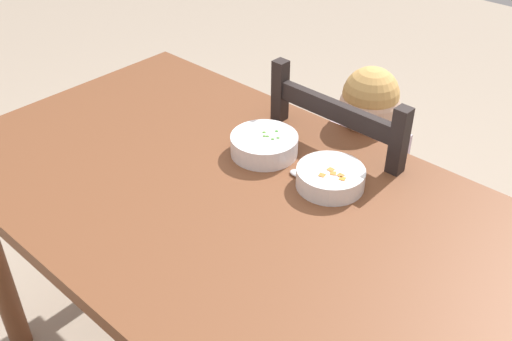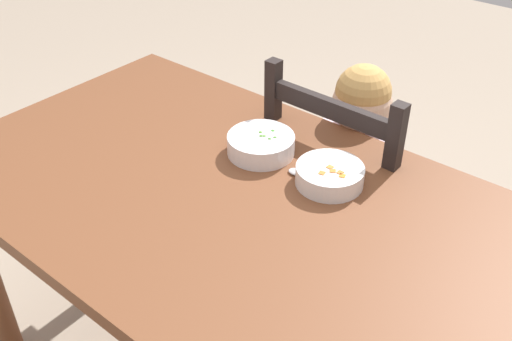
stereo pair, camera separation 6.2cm
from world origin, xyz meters
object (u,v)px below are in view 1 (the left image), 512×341
at_px(child_figure, 356,171).
at_px(spoon, 305,176).
at_px(dining_chair, 351,215).
at_px(bowl_of_peas, 264,144).
at_px(dining_table, 235,229).
at_px(bowl_of_carrots, 330,177).

relative_size(child_figure, spoon, 6.79).
distance_m(dining_chair, bowl_of_peas, 0.47).
distance_m(dining_table, bowl_of_peas, 0.23).
height_order(child_figure, bowl_of_carrots, child_figure).
distance_m(dining_table, bowl_of_carrots, 0.26).
bearing_deg(dining_table, bowl_of_carrots, 51.18).
bearing_deg(spoon, bowl_of_carrots, 12.55).
height_order(child_figure, bowl_of_peas, child_figure).
distance_m(dining_table, child_figure, 0.48).
bearing_deg(dining_chair, dining_table, -94.52).
xyz_separation_m(dining_chair, spoon, (0.04, -0.31, 0.33)).
distance_m(bowl_of_peas, spoon, 0.15).
height_order(dining_chair, bowl_of_carrots, dining_chair).
distance_m(dining_chair, child_figure, 0.17).
xyz_separation_m(dining_chair, bowl_of_carrots, (0.11, -0.30, 0.35)).
bearing_deg(bowl_of_peas, dining_chair, 70.59).
relative_size(dining_table, bowl_of_carrots, 9.23).
xyz_separation_m(child_figure, spoon, (0.04, -0.31, 0.16)).
height_order(dining_table, bowl_of_peas, bowl_of_peas).
relative_size(bowl_of_carrots, spoon, 1.18).
bearing_deg(spoon, bowl_of_peas, 174.48).
xyz_separation_m(bowl_of_peas, spoon, (0.15, -0.01, -0.02)).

